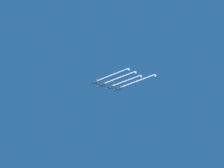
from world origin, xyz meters
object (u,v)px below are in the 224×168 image
(jet_center, at_px, (109,88))
(jet_inner_right, at_px, (117,89))
(jet_far_left, at_px, (93,83))
(jet_inner_left, at_px, (101,86))

(jet_center, height_order, jet_inner_right, jet_inner_right)
(jet_far_left, height_order, jet_inner_right, jet_far_left)
(jet_inner_left, relative_size, jet_center, 1.00)
(jet_center, distance_m, jet_inner_right, 8.07)
(jet_far_left, xyz_separation_m, jet_inner_right, (25.15, -0.66, -0.10))
(jet_inner_right, bearing_deg, jet_center, 174.71)
(jet_inner_right, bearing_deg, jet_inner_left, 177.79)
(jet_far_left, relative_size, jet_center, 1.00)
(jet_inner_right, bearing_deg, jet_far_left, 178.50)
(jet_inner_left, distance_m, jet_center, 8.99)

